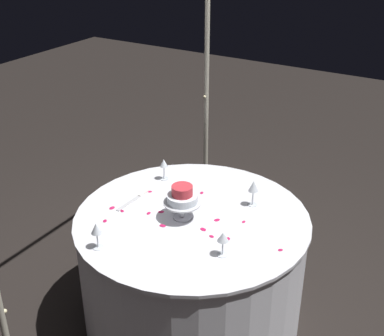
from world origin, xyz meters
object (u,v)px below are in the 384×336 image
(wine_glass_0, at_px, (96,230))
(wine_glass_3, at_px, (253,187))
(decorative_arch, at_px, (118,78))
(main_table, at_px, (192,269))
(tiered_cake, at_px, (182,198))
(cake_knife, at_px, (135,199))
(wine_glass_2, at_px, (223,238))
(wine_glass_1, at_px, (164,165))

(wine_glass_0, distance_m, wine_glass_3, 0.98)
(decorative_arch, distance_m, wine_glass_0, 0.87)
(main_table, height_order, tiered_cake, tiered_cake)
(wine_glass_3, bearing_deg, cake_knife, 115.84)
(wine_glass_2, bearing_deg, main_table, 54.06)
(main_table, height_order, wine_glass_0, wine_glass_0)
(wine_glass_3, bearing_deg, wine_glass_1, 89.81)
(main_table, distance_m, cake_knife, 0.57)
(wine_glass_0, height_order, cake_knife, wine_glass_0)
(wine_glass_0, relative_size, wine_glass_1, 1.04)
(wine_glass_3, bearing_deg, wine_glass_2, -171.46)
(wine_glass_2, relative_size, cake_knife, 0.47)
(main_table, bearing_deg, wine_glass_1, 52.72)
(tiered_cake, distance_m, wine_glass_0, 0.54)
(decorative_arch, height_order, wine_glass_0, decorative_arch)
(wine_glass_2, xyz_separation_m, cake_knife, (0.23, 0.74, -0.10))
(main_table, relative_size, cake_knife, 4.72)
(wine_glass_0, relative_size, wine_glass_3, 0.93)
(wine_glass_2, bearing_deg, tiered_cake, 61.90)
(wine_glass_1, height_order, wine_glass_2, wine_glass_1)
(cake_knife, bearing_deg, wine_glass_0, -165.22)
(wine_glass_3, bearing_deg, wine_glass_0, 147.93)
(decorative_arch, height_order, wine_glass_2, decorative_arch)
(wine_glass_2, height_order, wine_glass_3, wine_glass_3)
(wine_glass_0, xyz_separation_m, cake_knife, (0.51, 0.14, -0.11))
(wine_glass_1, bearing_deg, wine_glass_0, -171.05)
(main_table, relative_size, wine_glass_3, 8.45)
(decorative_arch, xyz_separation_m, tiered_cake, (-0.04, -0.45, -0.63))
(cake_knife, bearing_deg, decorative_arch, 81.66)
(cake_knife, bearing_deg, wine_glass_2, -107.07)
(main_table, distance_m, tiered_cake, 0.53)
(main_table, height_order, wine_glass_1, wine_glass_1)
(decorative_arch, distance_m, wine_glass_2, 1.08)
(wine_glass_3, relative_size, cake_knife, 0.56)
(wine_glass_0, bearing_deg, cake_knife, 14.78)
(decorative_arch, xyz_separation_m, wine_glass_1, (0.31, -0.09, -0.66))
(tiered_cake, height_order, wine_glass_0, tiered_cake)
(tiered_cake, height_order, wine_glass_2, tiered_cake)
(decorative_arch, relative_size, wine_glass_1, 16.18)
(wine_glass_1, distance_m, wine_glass_3, 0.65)
(wine_glass_0, relative_size, cake_knife, 0.52)
(decorative_arch, height_order, tiered_cake, decorative_arch)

